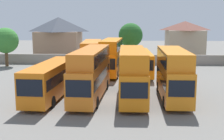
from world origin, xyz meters
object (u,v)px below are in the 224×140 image
bus_3 (132,71)px  bus_4 (173,72)px  tree_behind_wall (6,41)px  bus_6 (112,55)px  bus_7 (142,61)px  house_terrace_left (59,37)px  bus_1 (52,78)px  house_terrace_centre (184,40)px  bus_5 (92,55)px  bus_2 (91,70)px  tree_right_of_lot (131,35)px

bus_3 → bus_4: bus_3 is taller
tree_behind_wall → bus_6: bearing=-20.3°
bus_7 → house_terrace_left: bearing=-140.2°
bus_1 → bus_3: 8.23m
house_terrace_centre → bus_5: bearing=-132.4°
bus_5 → bus_7: size_ratio=0.89×
house_terrace_centre → bus_1: bearing=-121.0°
bus_2 → bus_4: size_ratio=1.18×
bus_5 → bus_3: bearing=19.1°
bus_3 → bus_4: (4.03, 0.10, -0.01)m
bus_1 → house_terrace_left: 33.61m
tree_right_of_lot → bus_3: bearing=-90.2°
bus_5 → tree_behind_wall: (-15.57, 6.52, 1.69)m
bus_1 → tree_right_of_lot: (8.29, 25.81, 3.11)m
bus_7 → tree_behind_wall: size_ratio=1.82×
bus_7 → house_terrace_centre: 21.20m
house_terrace_centre → bus_7: bearing=-117.3°
bus_2 → house_terrace_left: size_ratio=1.31×
bus_3 → bus_6: (-2.80, 13.64, 0.07)m
bus_7 → tree_right_of_lot: (-1.49, 12.15, 3.20)m
bus_2 → bus_3: size_ratio=1.10×
tree_right_of_lot → house_terrace_centre: bearing=30.6°
bus_2 → house_terrace_left: 34.41m
bus_2 → tree_right_of_lot: bearing=173.7°
bus_3 → bus_5: (-5.72, 13.97, -0.08)m
bus_6 → bus_7: (4.39, 0.19, -0.94)m
bus_1 → bus_3: bus_3 is taller
bus_4 → tree_behind_wall: tree_behind_wall is taller
bus_5 → tree_behind_wall: tree_behind_wall is taller
house_terrace_left → tree_right_of_lot: bearing=-24.9°
bus_2 → bus_6: bus_6 is taller
bus_1 → house_terrace_left: bearing=-165.1°
bus_4 → tree_right_of_lot: bearing=-170.3°
bus_4 → bus_7: bearing=-168.9°
bus_1 → bus_5: size_ratio=1.11×
bus_4 → bus_6: size_ratio=0.95×
bus_6 → tree_right_of_lot: (2.90, 12.34, 2.25)m
house_terrace_left → tree_behind_wall: (-6.28, -12.51, 0.06)m
bus_3 → tree_behind_wall: bearing=-134.5°
bus_4 → bus_5: 16.96m
bus_6 → bus_1: bearing=-18.5°
bus_2 → tree_behind_wall: bearing=-136.4°
bus_2 → bus_5: bus_2 is taller
bus_5 → bus_4: bearing=31.9°
bus_7 → house_terrace_centre: bearing=151.6°
house_terrace_left → house_terrace_centre: 26.30m
bus_7 → house_terrace_centre: (9.68, 18.75, 2.00)m
bus_5 → house_terrace_left: 21.24m
bus_6 → bus_7: bus_6 is taller
bus_1 → house_terrace_centre: size_ratio=1.55×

